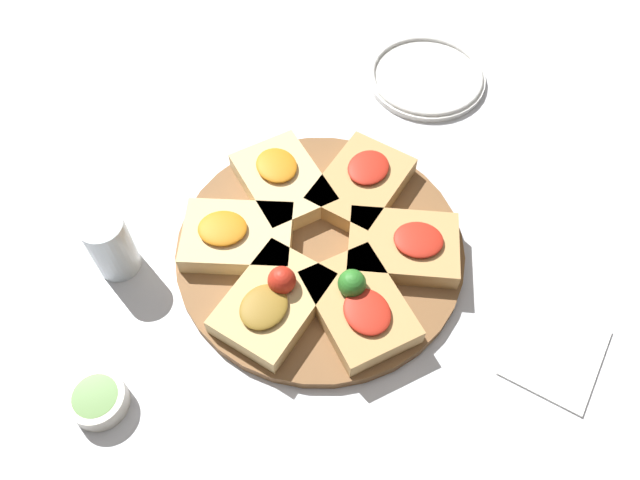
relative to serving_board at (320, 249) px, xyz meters
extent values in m
plane|color=silver|center=(0.00, 0.00, -0.01)|extent=(3.00, 3.00, 0.00)
cylinder|color=brown|center=(0.00, 0.00, 0.00)|extent=(0.42, 0.42, 0.02)
cube|color=tan|center=(-0.09, -0.08, 0.02)|extent=(0.19, 0.19, 0.03)
ellipsoid|color=red|center=(-0.10, -0.09, 0.04)|extent=(0.09, 0.09, 0.01)
sphere|color=#2D7A28|center=(-0.07, -0.07, 0.05)|extent=(0.04, 0.04, 0.04)
cube|color=tan|center=(0.02, -0.12, 0.02)|extent=(0.14, 0.17, 0.03)
ellipsoid|color=red|center=(0.03, -0.13, 0.04)|extent=(0.07, 0.08, 0.01)
cube|color=tan|center=(0.11, -0.03, 0.02)|extent=(0.18, 0.14, 0.03)
ellipsoid|color=red|center=(0.13, -0.03, 0.04)|extent=(0.08, 0.08, 0.01)
cube|color=#E5C689|center=(0.08, 0.08, 0.02)|extent=(0.19, 0.19, 0.03)
ellipsoid|color=orange|center=(0.10, 0.10, 0.04)|extent=(0.09, 0.09, 0.01)
cube|color=#E5C689|center=(-0.03, 0.11, 0.02)|extent=(0.14, 0.18, 0.03)
ellipsoid|color=orange|center=(-0.03, 0.13, 0.04)|extent=(0.08, 0.08, 0.01)
cube|color=#DBB775|center=(-0.11, 0.03, 0.02)|extent=(0.18, 0.14, 0.03)
ellipsoid|color=olive|center=(-0.13, 0.04, 0.04)|extent=(0.08, 0.08, 0.01)
sphere|color=red|center=(-0.09, 0.02, 0.05)|extent=(0.04, 0.04, 0.04)
cylinder|color=white|center=(0.40, -0.07, 0.00)|extent=(0.21, 0.21, 0.01)
torus|color=white|center=(0.40, -0.07, 0.00)|extent=(0.20, 0.20, 0.01)
cylinder|color=silver|center=(-0.11, 0.27, 0.04)|extent=(0.06, 0.06, 0.10)
cube|color=white|center=(-0.06, -0.35, 0.00)|extent=(0.16, 0.14, 0.01)
cylinder|color=silver|center=(-0.30, 0.20, 0.01)|extent=(0.07, 0.07, 0.03)
cylinder|color=#4C7A33|center=(-0.30, 0.20, 0.02)|extent=(0.06, 0.06, 0.01)
camera|label=1|loc=(-0.46, -0.14, 0.77)|focal=35.00mm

